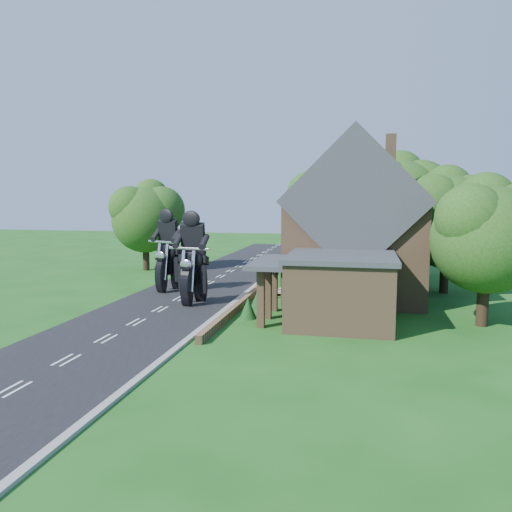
% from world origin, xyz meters
% --- Properties ---
extents(ground, '(120.00, 120.00, 0.00)m').
position_xyz_m(ground, '(0.00, 0.00, 0.00)').
color(ground, '#164C15').
rests_on(ground, ground).
extents(road, '(7.00, 80.00, 0.02)m').
position_xyz_m(road, '(0.00, 0.00, 0.01)').
color(road, black).
rests_on(road, ground).
extents(kerb, '(0.30, 80.00, 0.12)m').
position_xyz_m(kerb, '(3.65, 0.00, 0.06)').
color(kerb, gray).
rests_on(kerb, ground).
extents(garden_wall, '(0.30, 22.00, 0.40)m').
position_xyz_m(garden_wall, '(4.30, 5.00, 0.20)').
color(garden_wall, brown).
rests_on(garden_wall, ground).
extents(house, '(9.54, 8.64, 10.24)m').
position_xyz_m(house, '(10.49, 6.00, 4.34)').
color(house, brown).
rests_on(house, ground).
extents(annex, '(7.05, 5.94, 3.44)m').
position_xyz_m(annex, '(9.87, -0.80, 1.77)').
color(annex, brown).
rests_on(annex, ground).
extents(tree_annex_side, '(5.64, 5.20, 7.48)m').
position_xyz_m(tree_annex_side, '(17.13, 0.10, 4.69)').
color(tree_annex_side, black).
rests_on(tree_annex_side, ground).
extents(tree_house_right, '(6.51, 6.00, 8.40)m').
position_xyz_m(tree_house_right, '(16.65, 8.62, 5.19)').
color(tree_house_right, black).
rests_on(tree_house_right, ground).
extents(tree_behind_house, '(7.81, 7.20, 10.08)m').
position_xyz_m(tree_behind_house, '(14.18, 16.14, 6.23)').
color(tree_behind_house, black).
rests_on(tree_behind_house, ground).
extents(tree_behind_left, '(6.94, 6.40, 9.16)m').
position_xyz_m(tree_behind_left, '(8.16, 17.13, 5.73)').
color(tree_behind_left, black).
rests_on(tree_behind_left, ground).
extents(tree_far_road, '(6.08, 5.60, 7.84)m').
position_xyz_m(tree_far_road, '(-6.86, 14.11, 4.84)').
color(tree_far_road, black).
rests_on(tree_far_road, ground).
extents(shrub_a, '(0.90, 0.90, 1.10)m').
position_xyz_m(shrub_a, '(5.30, -1.00, 0.55)').
color(shrub_a, '#113714').
rests_on(shrub_a, ground).
extents(shrub_b, '(0.90, 0.90, 1.10)m').
position_xyz_m(shrub_b, '(5.30, 1.50, 0.55)').
color(shrub_b, '#113714').
rests_on(shrub_b, ground).
extents(shrub_c, '(0.90, 0.90, 1.10)m').
position_xyz_m(shrub_c, '(5.30, 4.00, 0.55)').
color(shrub_c, '#113714').
rests_on(shrub_c, ground).
extents(shrub_d, '(0.90, 0.90, 1.10)m').
position_xyz_m(shrub_d, '(5.30, 9.00, 0.55)').
color(shrub_d, '#113714').
rests_on(shrub_d, ground).
extents(shrub_e, '(0.90, 0.90, 1.10)m').
position_xyz_m(shrub_e, '(5.30, 11.50, 0.55)').
color(shrub_e, '#113714').
rests_on(shrub_e, ground).
extents(shrub_f, '(0.90, 0.90, 1.10)m').
position_xyz_m(shrub_f, '(5.30, 14.00, 0.55)').
color(shrub_f, '#113714').
rests_on(shrub_f, ground).
extents(motorcycle_lead, '(0.80, 1.81, 1.64)m').
position_xyz_m(motorcycle_lead, '(1.38, 1.77, 0.82)').
color(motorcycle_lead, black).
rests_on(motorcycle_lead, ground).
extents(motorcycle_follow, '(1.04, 1.82, 1.65)m').
position_xyz_m(motorcycle_follow, '(-1.57, 5.26, 0.83)').
color(motorcycle_follow, black).
rests_on(motorcycle_follow, ground).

